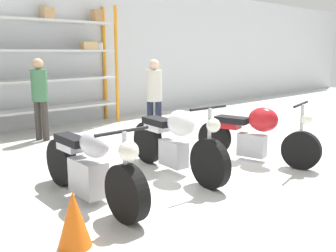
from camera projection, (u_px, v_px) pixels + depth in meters
The scene contains 9 objects.
ground_plane at pixel (186, 178), 5.40m from camera, with size 30.00×30.00×0.00m, color silver.
back_wall at pixel (37, 51), 8.66m from camera, with size 30.00×0.08×3.60m.
shelving_rack at pixel (48, 62), 8.50m from camera, with size 3.64×0.63×2.89m.
motorcycle_silver at pixel (90, 167), 4.49m from camera, with size 0.66×2.16×1.00m.
motorcycle_white at pixel (176, 141), 5.47m from camera, with size 0.61×2.14×1.09m.
motorcycle_red at pixel (255, 134), 6.12m from camera, with size 0.80×2.06×1.03m.
person_browsing at pixel (154, 93), 7.60m from camera, with size 0.44×0.44×1.63m.
person_near_rack at pixel (40, 93), 7.49m from camera, with size 0.43×0.43×1.65m.
traffic_cone at pixel (74, 219), 3.45m from camera, with size 0.32×0.32×0.55m.
Camera 1 is at (-3.63, -3.66, 1.79)m, focal length 40.00 mm.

